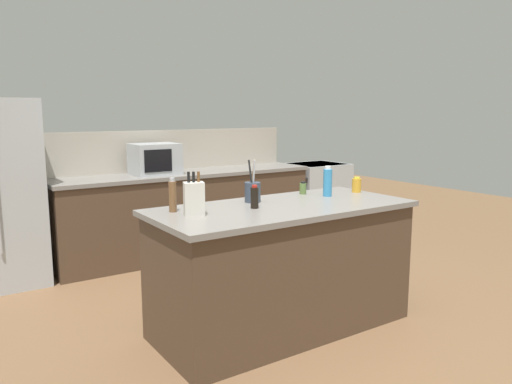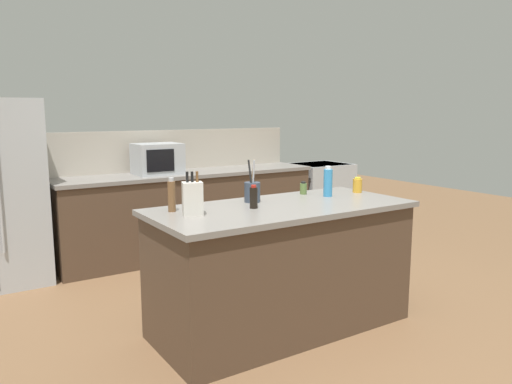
{
  "view_description": "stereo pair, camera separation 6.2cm",
  "coord_description": "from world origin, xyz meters",
  "views": [
    {
      "loc": [
        -2.16,
        -2.85,
        1.62
      ],
      "look_at": [
        0.0,
        0.35,
        0.99
      ],
      "focal_mm": 35.0,
      "sensor_mm": 36.0,
      "label": 1
    },
    {
      "loc": [
        -2.1,
        -2.89,
        1.62
      ],
      "look_at": [
        0.0,
        0.35,
        0.99
      ],
      "focal_mm": 35.0,
      "sensor_mm": 36.0,
      "label": 2
    }
  ],
  "objects": [
    {
      "name": "spice_jar_oregano",
      "position": [
        0.43,
        0.3,
        0.99
      ],
      "size": [
        0.06,
        0.06,
        0.1
      ],
      "color": "#567038",
      "rests_on": "kitchen_island"
    },
    {
      "name": "pepper_grinder",
      "position": [
        -0.77,
        0.23,
        1.05
      ],
      "size": [
        0.05,
        0.05,
        0.23
      ],
      "color": "brown",
      "rests_on": "kitchen_island"
    },
    {
      "name": "utensil_crock",
      "position": [
        -0.11,
        0.23,
        1.02
      ],
      "size": [
        0.12,
        0.12,
        0.32
      ],
      "color": "#333D4C",
      "rests_on": "kitchen_island"
    },
    {
      "name": "wall_backsplash",
      "position": [
        0.3,
        2.52,
        1.17
      ],
      "size": [
        2.96,
        0.03,
        0.46
      ],
      "primitive_type": "cube",
      "color": "#B2A899",
      "rests_on": "back_counter_run"
    },
    {
      "name": "range_oven",
      "position": [
        2.22,
        2.2,
        0.47
      ],
      "size": [
        0.76,
        0.65,
        0.92
      ],
      "color": "#ADB2B7",
      "rests_on": "ground_plane"
    },
    {
      "name": "ground_plane",
      "position": [
        0.0,
        0.0,
        0.0
      ],
      "size": [
        14.0,
        14.0,
        0.0
      ],
      "primitive_type": "plane",
      "color": "brown"
    },
    {
      "name": "back_counter_run",
      "position": [
        0.3,
        2.2,
        0.47
      ],
      "size": [
        3.0,
        0.66,
        0.94
      ],
      "color": "#4C3828",
      "rests_on": "ground_plane"
    },
    {
      "name": "honey_jar",
      "position": [
        0.87,
        0.12,
        1.0
      ],
      "size": [
        0.08,
        0.08,
        0.13
      ],
      "color": "gold",
      "rests_on": "kitchen_island"
    },
    {
      "name": "knife_block",
      "position": [
        -0.7,
        0.04,
        1.05
      ],
      "size": [
        0.15,
        0.14,
        0.29
      ],
      "rotation": [
        0.0,
        0.0,
        -0.32
      ],
      "color": "beige",
      "rests_on": "kitchen_island"
    },
    {
      "name": "soy_sauce_bottle",
      "position": [
        -0.23,
        0.02,
        1.02
      ],
      "size": [
        0.06,
        0.06,
        0.17
      ],
      "color": "black",
      "rests_on": "kitchen_island"
    },
    {
      "name": "microwave",
      "position": [
        -0.07,
        2.2,
        1.11
      ],
      "size": [
        0.49,
        0.39,
        0.33
      ],
      "color": "#ADB2B7",
      "rests_on": "back_counter_run"
    },
    {
      "name": "kitchen_island",
      "position": [
        0.0,
        0.0,
        0.47
      ],
      "size": [
        1.95,
        0.88,
        0.94
      ],
      "color": "#4C3828",
      "rests_on": "ground_plane"
    },
    {
      "name": "dish_soap_bottle",
      "position": [
        0.53,
        0.11,
        1.06
      ],
      "size": [
        0.07,
        0.07,
        0.24
      ],
      "color": "#3384BC",
      "rests_on": "kitchen_island"
    }
  ]
}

